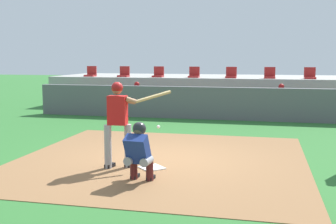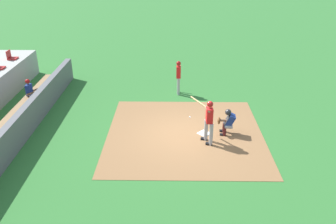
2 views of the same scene
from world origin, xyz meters
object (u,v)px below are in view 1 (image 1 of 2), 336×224
(dugout_player_1, at_px, (281,100))
(stadium_seat_6, at_px, (310,76))
(stadium_seat_0, at_px, (91,74))
(stadium_seat_3, at_px, (194,75))
(dugout_player_0, at_px, (136,97))
(stadium_seat_1, at_px, (124,74))
(home_plate, at_px, (152,168))
(stadium_seat_4, at_px, (231,75))
(batter_at_plate, at_px, (119,119))
(stadium_seat_2, at_px, (158,74))
(stadium_seat_5, at_px, (270,75))
(catcher_crouched, at_px, (139,150))

(dugout_player_1, relative_size, stadium_seat_6, 2.71)
(dugout_player_1, height_order, stadium_seat_0, stadium_seat_0)
(stadium_seat_3, bearing_deg, dugout_player_0, -135.21)
(stadium_seat_1, distance_m, stadium_seat_3, 3.25)
(home_plate, xyz_separation_m, stadium_seat_4, (0.81, 10.18, 1.51))
(batter_at_plate, relative_size, stadium_seat_0, 3.76)
(stadium_seat_4, bearing_deg, dugout_player_1, -44.85)
(home_plate, relative_size, stadium_seat_1, 0.92)
(batter_at_plate, relative_size, stadium_seat_4, 3.76)
(dugout_player_1, height_order, stadium_seat_2, stadium_seat_2)
(home_plate, relative_size, dugout_player_0, 0.34)
(stadium_seat_0, height_order, stadium_seat_5, same)
(stadium_seat_3, bearing_deg, stadium_seat_6, 0.00)
(dugout_player_0, distance_m, stadium_seat_6, 7.27)
(stadium_seat_0, bearing_deg, stadium_seat_1, 0.00)
(batter_at_plate, xyz_separation_m, stadium_seat_1, (-3.39, 10.26, 0.50))
(home_plate, bearing_deg, stadium_seat_3, 94.56)
(catcher_crouched, height_order, stadium_seat_3, stadium_seat_3)
(stadium_seat_2, height_order, stadium_seat_6, same)
(dugout_player_1, xyz_separation_m, stadium_seat_2, (-5.30, 2.03, 0.86))
(dugout_player_0, height_order, stadium_seat_6, stadium_seat_6)
(batter_at_plate, height_order, stadium_seat_1, stadium_seat_1)
(dugout_player_0, height_order, stadium_seat_0, stadium_seat_0)
(stadium_seat_0, distance_m, stadium_seat_3, 4.88)
(catcher_crouched, bearing_deg, stadium_seat_3, 94.24)
(home_plate, height_order, batter_at_plate, batter_at_plate)
(stadium_seat_0, distance_m, stadium_seat_4, 6.50)
(dugout_player_1, xyz_separation_m, stadium_seat_3, (-3.67, 2.03, 0.86))
(dugout_player_1, bearing_deg, stadium_seat_5, 101.67)
(stadium_seat_3, bearing_deg, stadium_seat_2, 180.00)
(home_plate, bearing_deg, stadium_seat_5, 76.53)
(batter_at_plate, xyz_separation_m, dugout_player_0, (-2.19, 8.23, -0.36))
(stadium_seat_0, relative_size, stadium_seat_6, 1.00)
(stadium_seat_5, bearing_deg, dugout_player_1, -78.33)
(batter_at_plate, xyz_separation_m, stadium_seat_5, (3.11, 10.26, 0.50))
(stadium_seat_0, relative_size, stadium_seat_5, 1.00)
(stadium_seat_1, relative_size, stadium_seat_3, 1.00)
(stadium_seat_2, height_order, stadium_seat_4, same)
(stadium_seat_0, bearing_deg, stadium_seat_3, 0.00)
(stadium_seat_4, bearing_deg, stadium_seat_3, 180.00)
(stadium_seat_2, relative_size, stadium_seat_4, 1.00)
(dugout_player_1, xyz_separation_m, stadium_seat_6, (1.20, 2.03, 0.86))
(stadium_seat_3, height_order, stadium_seat_6, same)
(batter_at_plate, distance_m, dugout_player_0, 8.52)
(dugout_player_0, bearing_deg, stadium_seat_6, 16.37)
(stadium_seat_3, bearing_deg, stadium_seat_5, 0.00)
(dugout_player_0, distance_m, stadium_seat_3, 3.01)
(dugout_player_0, xyz_separation_m, stadium_seat_1, (-1.20, 2.03, 0.86))
(dugout_player_0, height_order, dugout_player_1, same)
(home_plate, height_order, dugout_player_1, dugout_player_1)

